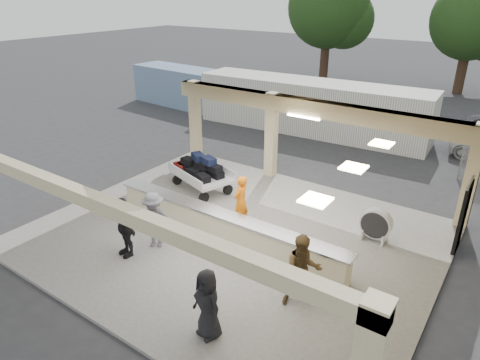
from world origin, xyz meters
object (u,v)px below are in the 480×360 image
Objects in this scene: drum_fan at (376,224)px; passenger_c at (154,220)px; baggage_counter at (223,228)px; passenger_a at (303,271)px; container_white at (310,107)px; baggage_handler at (241,201)px; passenger_b at (124,227)px; luggage_cart at (200,171)px; passenger_d at (208,304)px; container_blue at (194,89)px.

passenger_c is (-5.30, -4.09, 0.32)m from drum_fan.
baggage_counter is 4.64× the size of passenger_c.
container_white is (-6.26, 13.01, 0.31)m from passenger_a.
container_white reaches higher than passenger_a.
passenger_a is 1.08× the size of passenger_c.
baggage_handler reaches higher than drum_fan.
passenger_b is at bearing -145.50° from passenger_c.
baggage_handler is 0.92× the size of passenger_a.
passenger_c is at bearing -86.51° from container_white.
passenger_a reaches higher than baggage_counter.
luggage_cart is at bearing 116.81° from passenger_b.
luggage_cart is at bearing 79.85° from passenger_c.
drum_fan is at bearing 19.62° from luggage_cart.
passenger_d is at bearing -158.26° from passenger_a.
passenger_a is at bearing -37.83° from container_blue.
drum_fan is (3.78, 2.73, 0.08)m from baggage_counter.
passenger_a is (-0.52, -3.90, 0.39)m from drum_fan.
container_white reaches higher than luggage_cart.
passenger_d is (3.94, -1.13, -0.07)m from passenger_b.
container_white reaches higher than drum_fan.
passenger_c reaches higher than drum_fan.
baggage_handler is (-0.13, 1.11, 0.39)m from baggage_counter.
drum_fan reaches higher than baggage_counter.
baggage_handler is at bearing -8.45° from luggage_cart.
passenger_a is 1.03× the size of passenger_b.
drum_fan is 4.24m from baggage_handler.
baggage_counter is 4.30× the size of passenger_a.
luggage_cart is at bearing -176.99° from drum_fan.
baggage_handler reaches higher than luggage_cart.
baggage_counter is 4.44× the size of passenger_b.
container_white reaches higher than passenger_d.
passenger_a is 2.45m from passenger_d.
container_blue is at bearing 95.67° from passenger_c.
baggage_handler is (2.85, -1.41, 0.11)m from luggage_cart.
baggage_counter is at bearing 121.70° from passenger_a.
container_white is (-1.11, 14.01, 0.34)m from passenger_b.
passenger_d is at bearing -58.15° from baggage_counter.
baggage_counter is at bearing -142.84° from drum_fan.
passenger_a is 5.25m from passenger_b.
container_white reaches higher than container_blue.
passenger_d is (2.18, -4.40, -0.02)m from baggage_handler.
passenger_c is at bearing -51.54° from luggage_cart.
passenger_b reaches higher than passenger_c.
passenger_b is at bearing 152.39° from passenger_a.
container_white is 1.34× the size of container_blue.
drum_fan is at bearing -27.41° from container_blue.
passenger_b reaches higher than baggage_handler.
luggage_cart is 1.63× the size of passenger_d.
passenger_d is at bearing -59.06° from passenger_c.
luggage_cart is at bearing -44.29° from container_blue.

